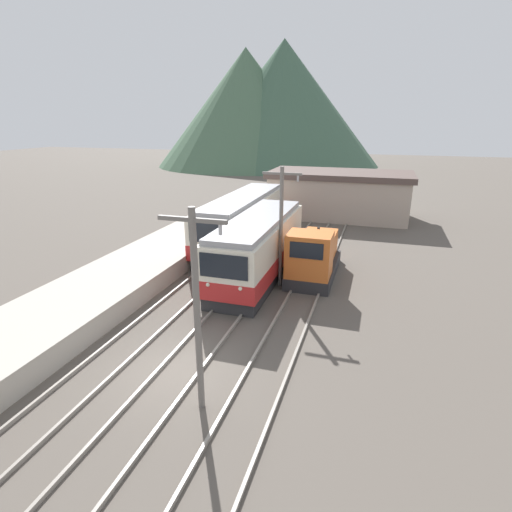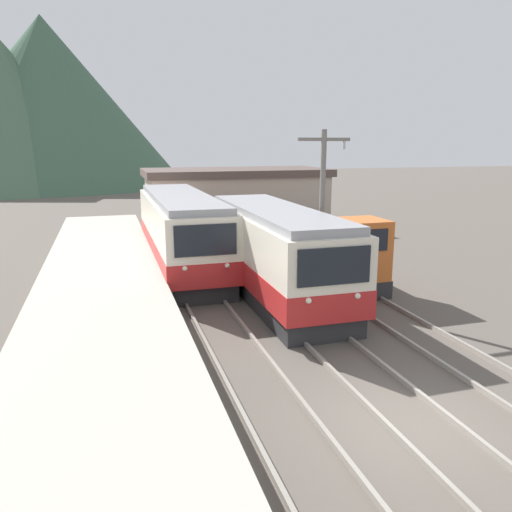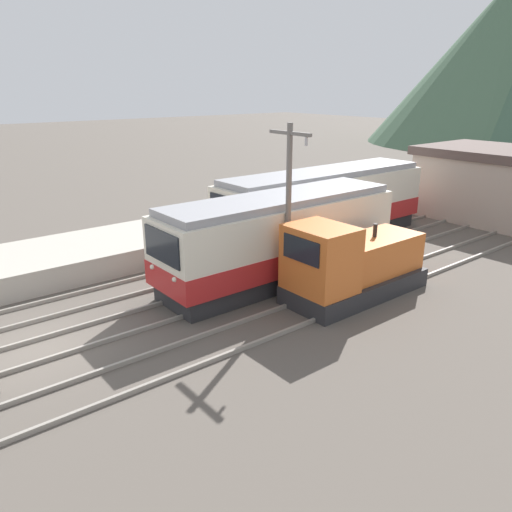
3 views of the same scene
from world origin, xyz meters
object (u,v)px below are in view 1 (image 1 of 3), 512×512
(commuter_train_left, at_px, (243,222))
(commuter_train_center, at_px, (258,249))
(shunting_locomotive, at_px, (314,257))
(catenary_mast_mid, at_px, (281,223))
(catenary_mast_near, at_px, (197,305))

(commuter_train_left, bearing_deg, commuter_train_center, -62.76)
(shunting_locomotive, xyz_separation_m, catenary_mast_mid, (-1.49, -1.81, 2.27))
(commuter_train_left, relative_size, catenary_mast_mid, 1.94)
(commuter_train_left, distance_m, catenary_mast_mid, 7.91)
(commuter_train_center, distance_m, catenary_mast_mid, 2.57)
(commuter_train_left, height_order, catenary_mast_near, catenary_mast_near)
(commuter_train_center, bearing_deg, catenary_mast_mid, -31.96)
(shunting_locomotive, xyz_separation_m, catenary_mast_near, (-1.49, -11.86, 2.27))
(catenary_mast_near, bearing_deg, commuter_train_center, 97.82)
(commuter_train_left, xyz_separation_m, shunting_locomotive, (5.80, -4.57, -0.45))
(commuter_train_center, distance_m, shunting_locomotive, 3.15)
(catenary_mast_near, bearing_deg, commuter_train_left, 104.70)
(commuter_train_center, height_order, catenary_mast_near, catenary_mast_near)
(catenary_mast_near, relative_size, catenary_mast_mid, 1.00)
(commuter_train_left, height_order, commuter_train_center, commuter_train_left)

